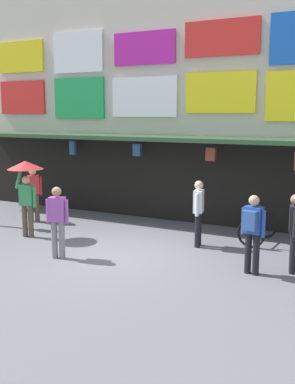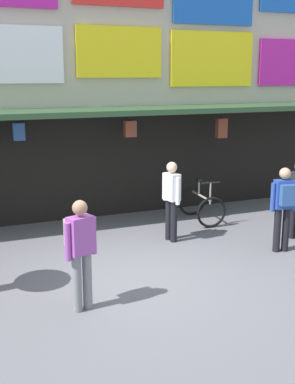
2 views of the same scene
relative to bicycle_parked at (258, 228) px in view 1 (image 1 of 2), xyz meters
name	(u,v)px [view 1 (image 1 of 2)]	position (x,y,z in m)	size (l,w,h in m)	color
ground_plane	(113,255)	(-2.78, -2.64, -0.39)	(80.00, 80.00, 0.00)	slate
shopfront	(189,92)	(-2.78, 1.92, 3.57)	(18.00, 2.60, 8.00)	beige
bicycle_parked	(258,228)	(0.00, 0.00, 0.00)	(0.79, 1.20, 1.05)	black
pedestrian_in_white	(252,229)	(0.47, -2.45, 0.59)	(0.52, 0.41, 1.68)	black
pedestrian_in_black	(33,190)	(-6.79, -0.77, 0.59)	(0.47, 0.47, 1.68)	brown
pedestrian_with_umbrella	(26,177)	(-5.71, -2.28, 1.25)	(0.96, 0.96, 2.08)	brown
pedestrian_in_purple	(198,210)	(-1.26, -1.03, 0.55)	(0.29, 0.52, 1.68)	black
pedestrian_in_red	(58,217)	(-3.81, -3.39, 0.59)	(0.51, 0.43, 1.68)	gray
pedestrian_in_green	(294,229)	(1.22, -1.93, 0.55)	(0.29, 0.52, 1.68)	black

